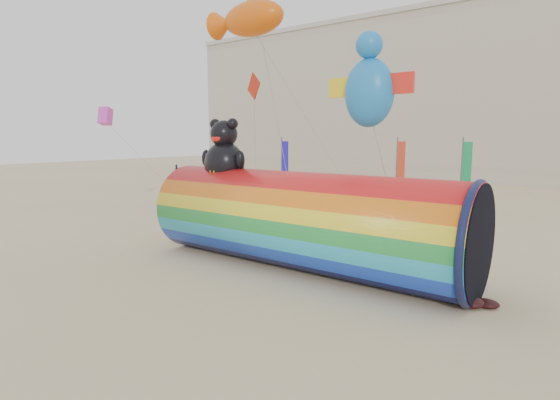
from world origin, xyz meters
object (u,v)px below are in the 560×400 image
Objects in this scene: fabric_bundle at (453,296)px; windsock_assembly at (302,218)px; hotel_building at (398,100)px; kite_handler at (455,268)px.

windsock_assembly is at bearing 178.84° from fabric_bundle.
hotel_building reaches higher than windsock_assembly.
kite_handler is 1.14m from fabric_bundle.
windsock_assembly reaches higher than kite_handler.
hotel_building reaches higher than kite_handler.
windsock_assembly is at bearing -72.34° from hotel_building.
fabric_bundle is at bearing -65.94° from hotel_building.
hotel_building is 4.56× the size of windsock_assembly.
windsock_assembly is 6.21m from fabric_bundle.
fabric_bundle is at bearing 107.03° from kite_handler.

